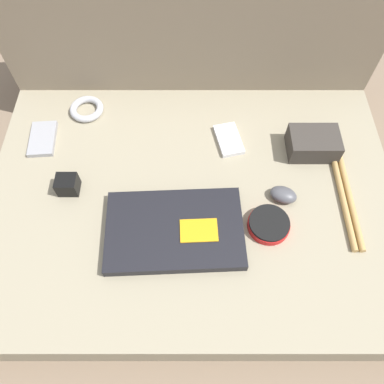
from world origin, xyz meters
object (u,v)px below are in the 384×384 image
Objects in this scene: phone_silver at (42,139)px; computer_mouse at (283,195)px; charger_brick at (67,185)px; speaker_puck at (269,224)px; camera_pouch at (313,143)px; laptop at (175,230)px; phone_black at (229,139)px.

computer_mouse is at bearing -20.17° from phone_silver.
speaker_puck is at bearing -11.92° from charger_brick.
camera_pouch is (0.10, 0.15, 0.01)m from computer_mouse.
phone_silver is at bearing 140.68° from laptop.
laptop is 0.45m from camera_pouch.
laptop reaches higher than phone_silver.
speaker_puck is 0.28m from phone_black.
speaker_puck reaches higher than phone_silver.
camera_pouch is (0.23, -0.03, 0.02)m from phone_black.
phone_black is 0.45m from charger_brick.
camera_pouch is at bearing 11.10° from charger_brick.
laptop is at bearing -139.78° from computer_mouse.
speaker_puck is at bearing -121.21° from camera_pouch.
charger_brick is at bearing -172.31° from phone_black.
phone_black is (-0.08, 0.27, -0.01)m from speaker_puck.
charger_brick is at bearing -161.92° from computer_mouse.
charger_brick reaches higher than speaker_puck.
speaker_puck is 0.77× the size of camera_pouch.
phone_silver is 0.19m from charger_brick.
phone_silver is at bearing 177.29° from camera_pouch.
charger_brick is at bearing -61.90° from phone_silver.
computer_mouse is 0.09m from speaker_puck.
charger_brick is at bearing -168.90° from camera_pouch.
laptop is 0.23m from speaker_puck.
laptop is at bearing -23.78° from charger_brick.
laptop is 0.30m from charger_brick.
phone_silver is 0.76m from camera_pouch.
laptop is at bearing -146.06° from camera_pouch.
phone_black is 2.25× the size of charger_brick.
speaker_puck is (0.23, 0.02, -0.00)m from laptop.
computer_mouse is at bearing 17.06° from laptop.
phone_silver is (-0.61, 0.27, -0.01)m from speaker_puck.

